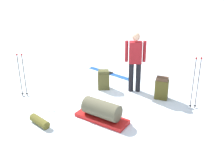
{
  "coord_description": "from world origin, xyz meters",
  "views": [
    {
      "loc": [
        -1.75,
        6.24,
        3.44
      ],
      "look_at": [
        0.0,
        0.0,
        0.7
      ],
      "focal_mm": 43.14,
      "sensor_mm": 36.0,
      "label": 1
    }
  ],
  "objects_px": {
    "ski_poles_planted_far": "(22,73)",
    "skier_standing": "(135,59)",
    "ski_pair_near": "(110,73)",
    "backpack_bright": "(104,80)",
    "ski_poles_planted_near": "(196,81)",
    "sleeping_mat_rolled": "(40,121)",
    "backpack_large_dark": "(162,88)",
    "gear_sled": "(102,111)"
  },
  "relations": [
    {
      "from": "ski_poles_planted_near",
      "to": "ski_poles_planted_far",
      "type": "distance_m",
      "value": 4.48
    },
    {
      "from": "backpack_large_dark",
      "to": "ski_poles_planted_far",
      "type": "relative_size",
      "value": 0.51
    },
    {
      "from": "ski_poles_planted_far",
      "to": "ski_poles_planted_near",
      "type": "bearing_deg",
      "value": -172.88
    },
    {
      "from": "sleeping_mat_rolled",
      "to": "ski_poles_planted_far",
      "type": "bearing_deg",
      "value": -45.92
    },
    {
      "from": "ski_poles_planted_near",
      "to": "gear_sled",
      "type": "bearing_deg",
      "value": 29.34
    },
    {
      "from": "ski_poles_planted_near",
      "to": "sleeping_mat_rolled",
      "type": "relative_size",
      "value": 2.46
    },
    {
      "from": "skier_standing",
      "to": "ski_poles_planted_far",
      "type": "relative_size",
      "value": 1.4
    },
    {
      "from": "skier_standing",
      "to": "sleeping_mat_rolled",
      "type": "bearing_deg",
      "value": 52.83
    },
    {
      "from": "ski_pair_near",
      "to": "ski_poles_planted_far",
      "type": "distance_m",
      "value": 2.87
    },
    {
      "from": "backpack_bright",
      "to": "gear_sled",
      "type": "xyz_separation_m",
      "value": [
        -0.45,
        1.59,
        -0.05
      ]
    },
    {
      "from": "skier_standing",
      "to": "ski_poles_planted_far",
      "type": "distance_m",
      "value": 3.06
    },
    {
      "from": "backpack_large_dark",
      "to": "gear_sled",
      "type": "relative_size",
      "value": 0.46
    },
    {
      "from": "ski_poles_planted_far",
      "to": "backpack_bright",
      "type": "bearing_deg",
      "value": -152.96
    },
    {
      "from": "ski_pair_near",
      "to": "skier_standing",
      "type": "bearing_deg",
      "value": 135.16
    },
    {
      "from": "sleeping_mat_rolled",
      "to": "ski_poles_planted_near",
      "type": "bearing_deg",
      "value": -152.71
    },
    {
      "from": "ski_poles_planted_near",
      "to": "backpack_large_dark",
      "type": "bearing_deg",
      "value": -20.01
    },
    {
      "from": "sleeping_mat_rolled",
      "to": "skier_standing",
      "type": "bearing_deg",
      "value": -127.17
    },
    {
      "from": "backpack_large_dark",
      "to": "gear_sled",
      "type": "height_order",
      "value": "backpack_large_dark"
    },
    {
      "from": "ski_poles_planted_far",
      "to": "sleeping_mat_rolled",
      "type": "height_order",
      "value": "ski_poles_planted_far"
    },
    {
      "from": "backpack_bright",
      "to": "skier_standing",
      "type": "bearing_deg",
      "value": -173.29
    },
    {
      "from": "skier_standing",
      "to": "ski_poles_planted_near",
      "type": "relative_size",
      "value": 1.25
    },
    {
      "from": "backpack_bright",
      "to": "sleeping_mat_rolled",
      "type": "distance_m",
      "value": 2.32
    },
    {
      "from": "backpack_large_dark",
      "to": "sleeping_mat_rolled",
      "type": "bearing_deg",
      "value": 38.83
    },
    {
      "from": "backpack_bright",
      "to": "gear_sled",
      "type": "bearing_deg",
      "value": 105.83
    },
    {
      "from": "ski_pair_near",
      "to": "backpack_bright",
      "type": "xyz_separation_m",
      "value": [
        -0.14,
        1.11,
        0.27
      ]
    },
    {
      "from": "backpack_large_dark",
      "to": "ski_poles_planted_far",
      "type": "height_order",
      "value": "ski_poles_planted_far"
    },
    {
      "from": "gear_sled",
      "to": "backpack_bright",
      "type": "bearing_deg",
      "value": -74.17
    },
    {
      "from": "gear_sled",
      "to": "sleeping_mat_rolled",
      "type": "bearing_deg",
      "value": 23.89
    },
    {
      "from": "ski_pair_near",
      "to": "ski_poles_planted_near",
      "type": "relative_size",
      "value": 1.22
    },
    {
      "from": "gear_sled",
      "to": "sleeping_mat_rolled",
      "type": "height_order",
      "value": "gear_sled"
    },
    {
      "from": "ski_poles_planted_far",
      "to": "skier_standing",
      "type": "bearing_deg",
      "value": -158.74
    },
    {
      "from": "backpack_large_dark",
      "to": "ski_poles_planted_far",
      "type": "bearing_deg",
      "value": 13.27
    },
    {
      "from": "ski_poles_planted_near",
      "to": "sleeping_mat_rolled",
      "type": "height_order",
      "value": "ski_poles_planted_near"
    },
    {
      "from": "skier_standing",
      "to": "sleeping_mat_rolled",
      "type": "distance_m",
      "value": 2.97
    },
    {
      "from": "ski_pair_near",
      "to": "backpack_bright",
      "type": "distance_m",
      "value": 1.15
    },
    {
      "from": "ski_poles_planted_far",
      "to": "sleeping_mat_rolled",
      "type": "distance_m",
      "value": 1.72
    },
    {
      "from": "ski_poles_planted_far",
      "to": "gear_sled",
      "type": "bearing_deg",
      "value": 166.31
    },
    {
      "from": "backpack_bright",
      "to": "ski_pair_near",
      "type": "bearing_deg",
      "value": -82.94
    },
    {
      "from": "backpack_bright",
      "to": "sleeping_mat_rolled",
      "type": "relative_size",
      "value": 1.04
    },
    {
      "from": "ski_pair_near",
      "to": "backpack_bright",
      "type": "height_order",
      "value": "backpack_bright"
    },
    {
      "from": "ski_poles_planted_near",
      "to": "gear_sled",
      "type": "height_order",
      "value": "ski_poles_planted_near"
    },
    {
      "from": "ski_pair_near",
      "to": "backpack_large_dark",
      "type": "xyz_separation_m",
      "value": [
        -1.8,
        1.26,
        0.29
      ]
    }
  ]
}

